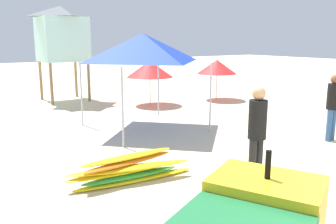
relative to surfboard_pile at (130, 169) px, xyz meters
name	(u,v)px	position (x,y,z in m)	size (l,w,h in m)	color
surfboard_pile	(130,169)	(0.00, 0.00, 0.00)	(2.48, 0.79, 0.48)	yellow
lifeguard_near_center	(257,129)	(1.79, -1.42, 0.81)	(0.32, 0.32, 1.80)	black
lifeguard_near_right	(333,103)	(5.59, -0.49, 0.76)	(0.32, 0.32, 1.71)	#33598C
popup_canopy	(143,48)	(2.24, 3.35, 2.12)	(2.80, 2.80, 2.76)	#B2B2B7
lifeguard_tower	(62,34)	(1.88, 9.45, 2.58)	(1.98, 1.98, 3.93)	olive
beach_umbrella_left	(150,69)	(4.40, 6.59, 1.20)	(1.84, 1.84, 1.75)	beige
beach_umbrella_mid	(217,67)	(7.45, 6.07, 1.19)	(1.70, 1.70, 1.72)	beige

